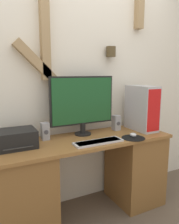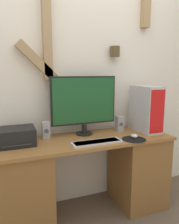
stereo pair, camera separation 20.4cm
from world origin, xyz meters
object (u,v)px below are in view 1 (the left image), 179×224
(keyboard, at_px, (98,142))
(mouse, at_px, (133,135))
(computer_tower, at_px, (142,108))
(printer, at_px, (16,139))
(monitor, at_px, (83,102))
(speaker_left, at_px, (45,131))
(speaker_right, at_px, (116,123))

(keyboard, distance_m, mouse, 0.40)
(computer_tower, relative_size, printer, 1.46)
(monitor, distance_m, speaker_left, 0.46)
(monitor, distance_m, keyboard, 0.45)
(keyboard, height_order, speaker_right, speaker_right)
(computer_tower, distance_m, speaker_left, 1.06)
(speaker_right, bearing_deg, computer_tower, -23.03)
(mouse, height_order, speaker_right, speaker_right)
(keyboard, xyz_separation_m, computer_tower, (0.65, 0.19, 0.23))
(mouse, height_order, computer_tower, computer_tower)
(mouse, distance_m, speaker_right, 0.30)
(keyboard, relative_size, speaker_right, 2.82)
(computer_tower, bearing_deg, mouse, -144.23)
(keyboard, xyz_separation_m, mouse, (0.39, 0.01, 0.01))
(monitor, relative_size, keyboard, 1.47)
(keyboard, distance_m, computer_tower, 0.72)
(keyboard, bearing_deg, computer_tower, 16.46)
(keyboard, distance_m, speaker_left, 0.51)
(mouse, relative_size, computer_tower, 0.15)
(computer_tower, height_order, printer, computer_tower)
(mouse, distance_m, computer_tower, 0.38)
(mouse, relative_size, speaker_right, 0.44)
(computer_tower, xyz_separation_m, speaker_left, (-1.04, 0.12, -0.16))
(mouse, bearing_deg, computer_tower, 35.77)
(computer_tower, bearing_deg, monitor, 169.73)
(monitor, bearing_deg, computer_tower, -10.27)
(printer, distance_m, speaker_right, 1.07)
(speaker_left, distance_m, speaker_right, 0.79)
(mouse, bearing_deg, speaker_left, 158.65)
(keyboard, relative_size, computer_tower, 0.95)
(keyboard, bearing_deg, speaker_right, 37.41)
(monitor, xyz_separation_m, speaker_right, (0.40, -0.01, -0.25))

